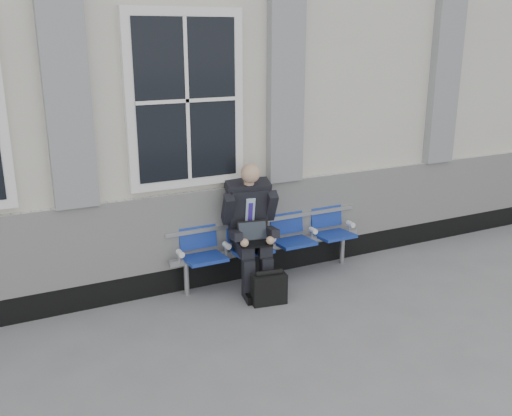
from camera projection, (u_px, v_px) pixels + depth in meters
ground at (210, 351)px, 5.52m from camera, size 70.00×70.00×0.00m
station_building at (111, 89)px, 7.84m from camera, size 14.40×4.40×4.49m
bench at (269, 236)px, 7.06m from camera, size 2.60×0.47×0.91m
businessman at (250, 223)px, 6.73m from camera, size 0.68×0.91×1.53m
briefcase at (269, 288)px, 6.46m from camera, size 0.42×0.23×0.41m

